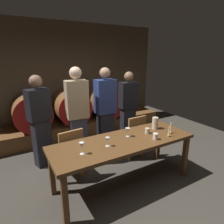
{
  "coord_description": "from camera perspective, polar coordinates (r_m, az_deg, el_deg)",
  "views": [
    {
      "loc": [
        -1.39,
        -2.16,
        1.99
      ],
      "look_at": [
        0.21,
        0.62,
        1.04
      ],
      "focal_mm": 30.57,
      "sensor_mm": 36.0,
      "label": 1
    }
  ],
  "objects": [
    {
      "name": "guest_center_right",
      "position": [
        3.72,
        -2.0,
        -0.2
      ],
      "size": [
        0.38,
        0.24,
        1.78
      ],
      "rotation": [
        0.0,
        0.0,
        3.14
      ],
      "color": "black",
      "rests_on": "ground"
    },
    {
      "name": "barrel_shelf",
      "position": [
        5.11,
        -12.22,
        -4.58
      ],
      "size": [
        5.06,
        0.9,
        0.36
      ],
      "primitive_type": "cube",
      "color": "brown",
      "rests_on": "ground"
    },
    {
      "name": "ground_plane",
      "position": [
        3.25,
        2.4,
        -21.21
      ],
      "size": [
        7.31,
        7.31,
        0.0
      ],
      "primitive_type": "plane",
      "color": "#3F3A33"
    },
    {
      "name": "guest_far_left",
      "position": [
        3.63,
        -20.71,
        -2.57
      ],
      "size": [
        0.43,
        0.34,
        1.68
      ],
      "rotation": [
        0.0,
        0.0,
        3.43
      ],
      "color": "black",
      "rests_on": "ground"
    },
    {
      "name": "chair_right",
      "position": [
        3.81,
        6.39,
        -6.69
      ],
      "size": [
        0.41,
        0.41,
        0.88
      ],
      "rotation": [
        0.0,
        0.0,
        3.18
      ],
      "color": "olive",
      "rests_on": "ground"
    },
    {
      "name": "wine_glass_right",
      "position": [
        2.99,
        4.7,
        -5.51
      ],
      "size": [
        0.08,
        0.08,
        0.14
      ],
      "color": "silver",
      "rests_on": "dining_table"
    },
    {
      "name": "back_wall",
      "position": [
        5.34,
        -14.9,
        9.79
      ],
      "size": [
        5.62,
        0.24,
        2.82
      ],
      "primitive_type": "cube",
      "color": "brown",
      "rests_on": "ground"
    },
    {
      "name": "cup_left",
      "position": [
        2.98,
        12.86,
        -7.13
      ],
      "size": [
        0.07,
        0.07,
        0.1
      ],
      "primitive_type": "cylinder",
      "color": "white",
      "rests_on": "dining_table"
    },
    {
      "name": "cup_right",
      "position": [
        3.17,
        10.51,
        -5.55
      ],
      "size": [
        0.08,
        0.08,
        0.09
      ],
      "primitive_type": "cylinder",
      "color": "beige",
      "rests_on": "dining_table"
    },
    {
      "name": "wine_barrel_left",
      "position": [
        4.76,
        -23.08,
        0.24
      ],
      "size": [
        0.82,
        0.93,
        0.82
      ],
      "color": "brown",
      "rests_on": "barrel_shelf"
    },
    {
      "name": "dining_table",
      "position": [
        2.93,
        3.49,
        -9.83
      ],
      "size": [
        2.21,
        0.77,
        0.76
      ],
      "color": "brown",
      "rests_on": "ground"
    },
    {
      "name": "wine_barrel_right",
      "position": [
        5.28,
        -2.77,
        3.09
      ],
      "size": [
        0.82,
        0.93,
        0.82
      ],
      "color": "brown",
      "rests_on": "barrel_shelf"
    },
    {
      "name": "wine_glass_center",
      "position": [
        2.68,
        -1.36,
        -8.36
      ],
      "size": [
        0.06,
        0.06,
        0.14
      ],
      "color": "silver",
      "rests_on": "dining_table"
    },
    {
      "name": "guest_far_right",
      "position": [
        4.27,
        4.83,
        1.05
      ],
      "size": [
        0.4,
        0.28,
        1.66
      ],
      "rotation": [
        0.0,
        0.0,
        3.03
      ],
      "color": "black",
      "rests_on": "ground"
    },
    {
      "name": "pitcher",
      "position": [
        3.38,
        12.76,
        -3.26
      ],
      "size": [
        0.1,
        0.1,
        0.2
      ],
      "color": "beige",
      "rests_on": "dining_table"
    },
    {
      "name": "chair_left",
      "position": [
        3.24,
        -12.65,
        -11.42
      ],
      "size": [
        0.44,
        0.44,
        0.88
      ],
      "rotation": [
        0.0,
        0.0,
        3.26
      ],
      "color": "olive",
      "rests_on": "ground"
    },
    {
      "name": "wine_barrel_center",
      "position": [
        4.94,
        -12.41,
        1.76
      ],
      "size": [
        0.82,
        0.93,
        0.82
      ],
      "color": "brown",
      "rests_on": "barrel_shelf"
    },
    {
      "name": "candle_left",
      "position": [
        3.13,
        16.63,
        -6.19
      ],
      "size": [
        0.05,
        0.05,
        0.18
      ],
      "color": "olive",
      "rests_on": "dining_table"
    },
    {
      "name": "candle_right",
      "position": [
        3.26,
        17.12,
        -5.21
      ],
      "size": [
        0.05,
        0.05,
        0.2
      ],
      "color": "olive",
      "rests_on": "dining_table"
    },
    {
      "name": "guest_center_left",
      "position": [
        3.5,
        -10.21,
        -1.21
      ],
      "size": [
        0.4,
        0.27,
        1.81
      ],
      "rotation": [
        0.0,
        0.0,
        3.06
      ],
      "color": "#33384C",
      "rests_on": "ground"
    },
    {
      "name": "wine_glass_left",
      "position": [
        2.5,
        -9.04,
        -9.99
      ],
      "size": [
        0.07,
        0.07,
        0.16
      ],
      "color": "white",
      "rests_on": "dining_table"
    }
  ]
}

